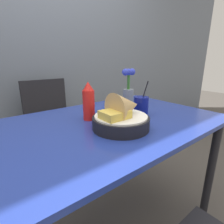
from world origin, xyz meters
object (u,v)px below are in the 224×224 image
(drink_cup, at_px, (141,107))
(chair_far_window, at_px, (50,121))
(ketchup_bottle, at_px, (89,102))
(flower_vase, at_px, (128,90))
(food_basket, at_px, (123,116))

(drink_cup, bearing_deg, chair_far_window, 107.12)
(ketchup_bottle, distance_m, flower_vase, 0.38)
(ketchup_bottle, xyz_separation_m, flower_vase, (0.37, 0.08, 0.02))
(chair_far_window, height_order, ketchup_bottle, ketchup_bottle)
(food_basket, distance_m, drink_cup, 0.24)
(chair_far_window, xyz_separation_m, food_basket, (0.04, -0.97, 0.29))
(ketchup_bottle, bearing_deg, chair_far_window, 88.57)
(drink_cup, bearing_deg, flower_vase, 67.73)
(food_basket, bearing_deg, chair_far_window, 92.58)
(ketchup_bottle, relative_size, drink_cup, 1.02)
(flower_vase, bearing_deg, ketchup_bottle, -168.23)
(drink_cup, relative_size, flower_vase, 0.78)
(food_basket, xyz_separation_m, flower_vase, (0.31, 0.29, 0.05))
(chair_far_window, relative_size, drink_cup, 4.38)
(chair_far_window, distance_m, ketchup_bottle, 0.82)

